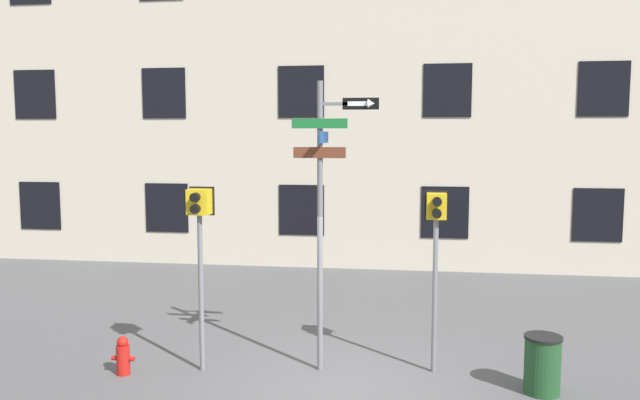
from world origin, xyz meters
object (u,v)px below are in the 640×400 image
pedestrian_signal_left (200,227)px  fire_hydrant (123,356)px  street_sign_pole (324,200)px  trash_bin (542,364)px  pedestrian_signal_right (436,232)px

pedestrian_signal_left → fire_hydrant: (-1.18, -0.35, -2.04)m
street_sign_pole → trash_bin: street_sign_pole is taller
pedestrian_signal_right → fire_hydrant: (-4.87, -0.79, -1.97)m
fire_hydrant → trash_bin: size_ratio=0.72×
pedestrian_signal_left → trash_bin: (5.23, -0.17, -1.91)m
street_sign_pole → pedestrian_signal_left: (-1.95, -0.28, -0.42)m
street_sign_pole → pedestrian_signal_right: street_sign_pole is taller
street_sign_pole → trash_bin: size_ratio=5.34×
street_sign_pole → fire_hydrant: bearing=-168.6°
pedestrian_signal_right → trash_bin: (1.54, -0.61, -1.83)m
street_sign_pole → pedestrian_signal_left: size_ratio=1.56×
pedestrian_signal_left → pedestrian_signal_right: pedestrian_signal_left is taller
street_sign_pole → trash_bin: bearing=-7.8°
fire_hydrant → pedestrian_signal_left: bearing=16.3°
pedestrian_signal_left → fire_hydrant: bearing=-163.7°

